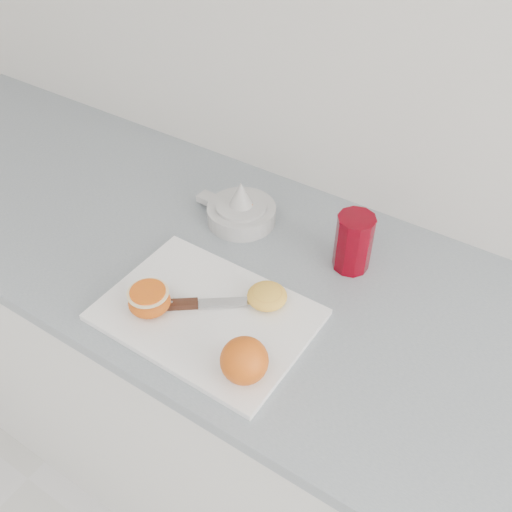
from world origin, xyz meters
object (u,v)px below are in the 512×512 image
object	(u,v)px
cutting_board	(207,315)
counter	(278,411)
half_orange	(149,300)
citrus_juicer	(241,210)
red_tumbler	(353,244)

from	to	relation	value
cutting_board	counter	bearing A→B (deg)	65.13
counter	cutting_board	distance (m)	0.48
cutting_board	half_orange	xyz separation A→B (m)	(-0.09, -0.05, 0.03)
cutting_board	half_orange	world-z (taller)	half_orange
counter	citrus_juicer	size ratio (longest dim) A/B	12.84
red_tumbler	half_orange	bearing A→B (deg)	-128.05
counter	citrus_juicer	world-z (taller)	citrus_juicer
cutting_board	citrus_juicer	distance (m)	0.28
half_orange	citrus_juicer	bearing A→B (deg)	93.02
counter	half_orange	xyz separation A→B (m)	(-0.16, -0.20, 0.48)
counter	citrus_juicer	xyz separation A→B (m)	(-0.17, 0.11, 0.47)
citrus_juicer	red_tumbler	distance (m)	0.26
counter	citrus_juicer	bearing A→B (deg)	147.73
half_orange	red_tumbler	size ratio (longest dim) A/B	0.63
citrus_juicer	red_tumbler	world-z (taller)	red_tumbler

